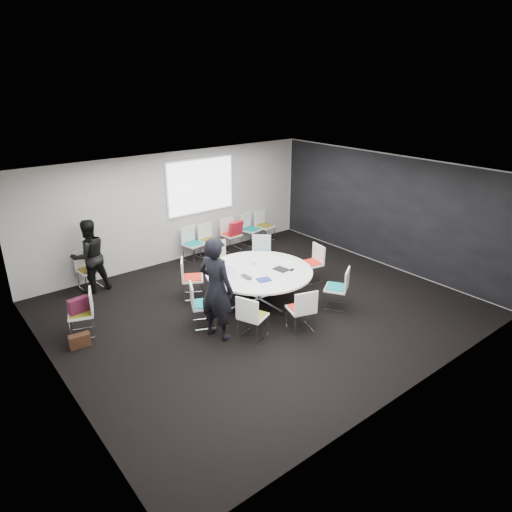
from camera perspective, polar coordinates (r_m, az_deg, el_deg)
room_shell at (r=9.08m, az=1.05°, el=1.46°), size 8.08×7.08×2.88m
conference_table at (r=9.64m, az=0.38°, el=-2.80°), size 2.25×2.25×0.73m
projection_screen at (r=12.06m, az=-6.89°, el=8.66°), size 1.90×0.03×1.35m
chair_ring_a at (r=10.78m, az=6.89°, el=-1.77°), size 0.52×0.53×0.88m
chair_ring_b at (r=11.25m, az=0.65°, el=-0.57°), size 0.64×0.64×0.88m
chair_ring_c at (r=10.93m, az=-4.74°, el=-1.36°), size 0.60×0.59×0.88m
chair_ring_d at (r=10.04m, az=-7.96°, el=-3.66°), size 0.62×0.62×0.88m
chair_ring_e at (r=8.93m, az=-6.65°, el=-7.02°), size 0.60×0.61×0.88m
chair_ring_f at (r=8.48m, az=-0.44°, el=-8.54°), size 0.59×0.60×0.88m
chair_ring_g at (r=8.75m, az=5.62°, el=-7.62°), size 0.58×0.57×0.88m
chair_ring_h at (r=9.66m, az=10.00°, el=-4.87°), size 0.63×0.62×0.88m
chair_back_a at (r=12.03m, az=-7.81°, el=0.72°), size 0.54×0.53×0.88m
chair_back_b at (r=12.23m, az=-5.74°, el=1.19°), size 0.52×0.51×0.88m
chair_back_c at (r=12.65m, az=-3.11°, el=1.96°), size 0.46×0.45×0.88m
chair_back_d at (r=13.03m, az=-0.63°, el=2.61°), size 0.56×0.55×0.88m
chair_back_e at (r=13.33m, az=1.09°, el=3.05°), size 0.53×0.52×0.88m
chair_spare_left at (r=9.16m, az=-20.82°, el=-7.65°), size 0.57×0.58×0.88m
chair_person_back at (r=11.02m, az=-20.04°, el=-2.46°), size 0.50×0.49×0.88m
person_main at (r=8.22m, az=-5.00°, el=-4.08°), size 0.66×0.82×1.96m
person_back at (r=10.67m, az=-20.11°, el=-0.02°), size 0.82×0.65×1.67m
laptop at (r=9.25m, az=-1.01°, el=-2.57°), size 0.21×0.30×0.02m
laptop_lid at (r=9.22m, az=-3.11°, el=-1.87°), size 0.05×0.30×0.22m
notebook_black at (r=9.60m, az=3.14°, el=-1.67°), size 0.26×0.33×0.02m
tablet_folio at (r=9.11m, az=0.99°, el=-2.97°), size 0.30×0.26×0.03m
papers_right at (r=10.15m, az=1.82°, el=-0.37°), size 0.37×0.34×0.00m
papers_front at (r=9.97m, az=3.83°, el=-0.83°), size 0.33×0.26×0.00m
cup at (r=9.82m, az=-0.29°, el=-0.87°), size 0.08×0.08×0.09m
phone at (r=9.60m, az=4.50°, el=-1.74°), size 0.16×0.12×0.01m
maroon_bag at (r=9.00m, az=-21.21°, el=-5.74°), size 0.41×0.18×0.28m
brown_bag at (r=8.88m, az=-21.17°, el=-9.84°), size 0.38×0.20×0.24m
red_jacket at (r=12.33m, az=-2.54°, el=3.54°), size 0.45×0.21×0.36m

